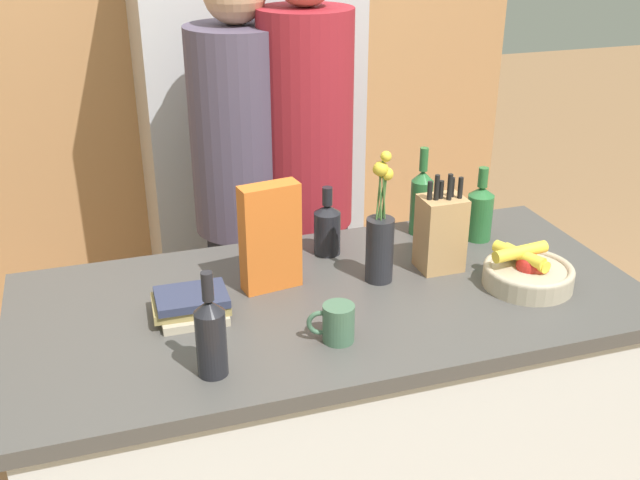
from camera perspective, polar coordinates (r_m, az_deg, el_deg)
kitchen_island at (r=2.26m, az=0.80°, el=-14.45°), size 1.67×0.80×0.92m
back_wall_wood at (r=3.44m, az=-8.40°, el=14.63°), size 2.87×0.12×2.60m
refrigerator at (r=3.20m, az=-5.56°, el=7.15°), size 0.84×0.62×1.86m
fruit_bowl at (r=2.12m, az=15.57°, el=-2.34°), size 0.24×0.24×0.11m
knife_block at (r=2.13m, az=9.18°, el=0.60°), size 0.12×0.10×0.29m
flower_vase at (r=2.04m, az=4.60°, el=0.15°), size 0.08×0.08×0.38m
cereal_box at (r=1.99m, az=-3.81°, el=0.21°), size 0.17×0.08×0.30m
coffee_mug at (r=1.79m, az=1.30°, el=-6.34°), size 0.11×0.08×0.10m
book_stack at (r=1.92m, az=-9.75°, el=-4.90°), size 0.20×0.16×0.07m
bottle_oil at (r=2.20m, az=0.55°, el=0.95°), size 0.08×0.08×0.21m
bottle_vinegar at (r=1.66m, az=-8.32°, el=-7.17°), size 0.07×0.07×0.25m
bottle_wine at (r=2.35m, az=7.73°, el=3.02°), size 0.07×0.07×0.28m
bottle_water at (r=2.35m, az=12.08°, el=2.15°), size 0.08×0.08×0.23m
person_at_sink at (r=2.60m, az=-5.87°, el=3.91°), size 0.34×0.34×1.72m
person_in_blue at (r=2.56m, az=-1.05°, el=4.80°), size 0.31×0.31×1.78m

